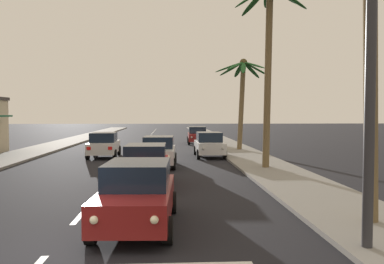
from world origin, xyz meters
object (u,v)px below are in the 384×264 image
(sedan_lead_at_stop_bar, at_px, (137,194))
(sedan_oncoming_far, at_px, (104,145))
(palm_right_second, at_px, (270,35))
(palm_right_third, at_px, (242,85))
(sedan_parked_nearest_kerb, at_px, (197,135))
(sedan_parked_mid_kerb, at_px, (209,144))
(sedan_fifth_in_queue, at_px, (159,151))
(sedan_third_in_queue, at_px, (146,165))

(sedan_lead_at_stop_bar, distance_m, sedan_oncoming_far, 17.24)
(palm_right_second, bearing_deg, palm_right_third, 87.19)
(sedan_parked_nearest_kerb, height_order, sedan_parked_mid_kerb, same)
(sedan_lead_at_stop_bar, xyz_separation_m, palm_right_second, (6.03, 10.17, 6.15))
(sedan_fifth_in_queue, distance_m, sedan_parked_nearest_kerb, 16.94)
(sedan_oncoming_far, bearing_deg, sedan_fifth_in_queue, -52.54)
(sedan_oncoming_far, relative_size, sedan_parked_nearest_kerb, 1.00)
(palm_right_third, bearing_deg, sedan_lead_at_stop_bar, -107.53)
(sedan_fifth_in_queue, height_order, sedan_parked_mid_kerb, same)
(sedan_fifth_in_queue, distance_m, palm_right_second, 8.61)
(sedan_parked_nearest_kerb, bearing_deg, palm_right_third, -68.95)
(sedan_parked_nearest_kerb, relative_size, palm_right_third, 0.62)
(sedan_fifth_in_queue, relative_size, sedan_parked_nearest_kerb, 1.00)
(sedan_fifth_in_queue, xyz_separation_m, sedan_parked_nearest_kerb, (3.32, 16.61, 0.00))
(sedan_lead_at_stop_bar, distance_m, sedan_parked_mid_kerb, 17.03)
(sedan_fifth_in_queue, distance_m, sedan_oncoming_far, 6.30)
(sedan_parked_nearest_kerb, distance_m, sedan_parked_mid_kerb, 11.81)
(sedan_third_in_queue, bearing_deg, sedan_oncoming_far, 107.57)
(sedan_third_in_queue, height_order, sedan_parked_nearest_kerb, same)
(sedan_oncoming_far, height_order, palm_right_third, palm_right_third)
(sedan_third_in_queue, xyz_separation_m, sedan_oncoming_far, (-3.46, 10.93, 0.00))
(sedan_oncoming_far, distance_m, sedan_parked_nearest_kerb, 13.64)
(sedan_parked_nearest_kerb, height_order, palm_right_third, palm_right_third)
(sedan_oncoming_far, bearing_deg, sedan_lead_at_stop_bar, -77.96)
(sedan_lead_at_stop_bar, bearing_deg, sedan_oncoming_far, 102.04)
(sedan_parked_nearest_kerb, bearing_deg, sedan_parked_mid_kerb, -90.05)
(sedan_lead_at_stop_bar, height_order, palm_right_second, palm_right_second)
(sedan_oncoming_far, xyz_separation_m, palm_right_third, (10.14, 3.86, 4.38))
(palm_right_second, bearing_deg, sedan_fifth_in_queue, 163.79)
(sedan_fifth_in_queue, bearing_deg, sedan_third_in_queue, -93.59)
(palm_right_third, bearing_deg, sedan_parked_mid_kerb, -126.40)
(palm_right_second, bearing_deg, sedan_lead_at_stop_bar, -120.64)
(sedan_oncoming_far, xyz_separation_m, palm_right_second, (9.62, -6.69, 6.15))
(sedan_fifth_in_queue, relative_size, palm_right_third, 0.62)
(sedan_fifth_in_queue, distance_m, sedan_parked_mid_kerb, 5.83)
(sedan_third_in_queue, xyz_separation_m, sedan_parked_nearest_kerb, (3.70, 22.54, 0.00))
(sedan_lead_at_stop_bar, relative_size, sedan_oncoming_far, 1.00)
(sedan_third_in_queue, height_order, sedan_parked_mid_kerb, same)
(sedan_parked_nearest_kerb, xyz_separation_m, palm_right_third, (2.98, -7.75, 4.38))
(sedan_parked_nearest_kerb, bearing_deg, sedan_fifth_in_queue, -101.32)
(sedan_third_in_queue, bearing_deg, palm_right_second, 34.57)
(sedan_parked_mid_kerb, relative_size, palm_right_third, 0.61)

